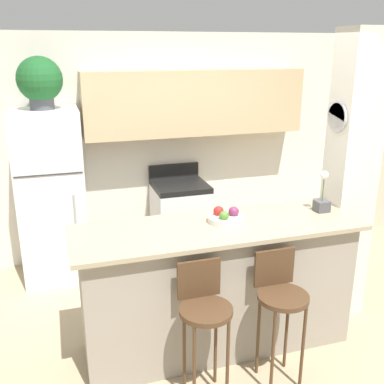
{
  "coord_description": "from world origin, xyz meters",
  "views": [
    {
      "loc": [
        -1.15,
        -3.01,
        2.39
      ],
      "look_at": [
        0.0,
        0.7,
        1.13
      ],
      "focal_mm": 42.0,
      "sensor_mm": 36.0,
      "label": 1
    }
  ],
  "objects_px": {
    "bar_stool_right": "(280,298)",
    "trash_bin": "(112,261)",
    "potted_plant_on_fridge": "(40,81)",
    "fruit_bowl": "(226,217)",
    "refrigerator": "(52,197)",
    "bar_stool_left": "(204,311)",
    "orchid_vase": "(322,199)",
    "stove_range": "(180,220)"
  },
  "relations": [
    {
      "from": "bar_stool_left",
      "to": "potted_plant_on_fridge",
      "type": "distance_m",
      "value": 2.75
    },
    {
      "from": "bar_stool_left",
      "to": "potted_plant_on_fridge",
      "type": "height_order",
      "value": "potted_plant_on_fridge"
    },
    {
      "from": "bar_stool_left",
      "to": "trash_bin",
      "type": "bearing_deg",
      "value": 101.61
    },
    {
      "from": "potted_plant_on_fridge",
      "to": "orchid_vase",
      "type": "relative_size",
      "value": 1.45
    },
    {
      "from": "bar_stool_left",
      "to": "fruit_bowl",
      "type": "distance_m",
      "value": 0.8
    },
    {
      "from": "stove_range",
      "to": "fruit_bowl",
      "type": "bearing_deg",
      "value": -93.0
    },
    {
      "from": "stove_range",
      "to": "bar_stool_left",
      "type": "distance_m",
      "value": 2.26
    },
    {
      "from": "potted_plant_on_fridge",
      "to": "orchid_vase",
      "type": "xyz_separation_m",
      "value": [
        2.17,
        -1.61,
        -0.89
      ]
    },
    {
      "from": "fruit_bowl",
      "to": "stove_range",
      "type": "bearing_deg",
      "value": 87.0
    },
    {
      "from": "bar_stool_right",
      "to": "orchid_vase",
      "type": "distance_m",
      "value": 0.99
    },
    {
      "from": "orchid_vase",
      "to": "stove_range",
      "type": "bearing_deg",
      "value": 115.0
    },
    {
      "from": "refrigerator",
      "to": "trash_bin",
      "type": "height_order",
      "value": "refrigerator"
    },
    {
      "from": "stove_range",
      "to": "potted_plant_on_fridge",
      "type": "distance_m",
      "value": 2.14
    },
    {
      "from": "stove_range",
      "to": "potted_plant_on_fridge",
      "type": "relative_size",
      "value": 2.11
    },
    {
      "from": "bar_stool_right",
      "to": "potted_plant_on_fridge",
      "type": "xyz_separation_m",
      "value": [
        -1.53,
        2.16,
        1.4
      ]
    },
    {
      "from": "refrigerator",
      "to": "trash_bin",
      "type": "xyz_separation_m",
      "value": [
        0.55,
        -0.22,
        -0.71
      ]
    },
    {
      "from": "bar_stool_left",
      "to": "bar_stool_right",
      "type": "relative_size",
      "value": 1.0
    },
    {
      "from": "potted_plant_on_fridge",
      "to": "trash_bin",
      "type": "height_order",
      "value": "potted_plant_on_fridge"
    },
    {
      "from": "orchid_vase",
      "to": "bar_stool_right",
      "type": "bearing_deg",
      "value": -139.51
    },
    {
      "from": "trash_bin",
      "to": "bar_stool_left",
      "type": "bearing_deg",
      "value": -78.39
    },
    {
      "from": "bar_stool_left",
      "to": "fruit_bowl",
      "type": "xyz_separation_m",
      "value": [
        0.37,
        0.56,
        0.44
      ]
    },
    {
      "from": "bar_stool_right",
      "to": "bar_stool_left",
      "type": "bearing_deg",
      "value": 180.0
    },
    {
      "from": "fruit_bowl",
      "to": "trash_bin",
      "type": "relative_size",
      "value": 0.76
    },
    {
      "from": "bar_stool_right",
      "to": "potted_plant_on_fridge",
      "type": "distance_m",
      "value": 2.99
    },
    {
      "from": "stove_range",
      "to": "potted_plant_on_fridge",
      "type": "height_order",
      "value": "potted_plant_on_fridge"
    },
    {
      "from": "potted_plant_on_fridge",
      "to": "fruit_bowl",
      "type": "bearing_deg",
      "value": -50.54
    },
    {
      "from": "orchid_vase",
      "to": "potted_plant_on_fridge",
      "type": "bearing_deg",
      "value": 143.47
    },
    {
      "from": "potted_plant_on_fridge",
      "to": "orchid_vase",
      "type": "bearing_deg",
      "value": -36.53
    },
    {
      "from": "refrigerator",
      "to": "fruit_bowl",
      "type": "bearing_deg",
      "value": -50.54
    },
    {
      "from": "refrigerator",
      "to": "bar_stool_left",
      "type": "height_order",
      "value": "refrigerator"
    },
    {
      "from": "fruit_bowl",
      "to": "bar_stool_right",
      "type": "bearing_deg",
      "value": -69.42
    },
    {
      "from": "orchid_vase",
      "to": "bar_stool_left",
      "type": "bearing_deg",
      "value": -155.73
    },
    {
      "from": "stove_range",
      "to": "fruit_bowl",
      "type": "distance_m",
      "value": 1.77
    },
    {
      "from": "orchid_vase",
      "to": "fruit_bowl",
      "type": "xyz_separation_m",
      "value": [
        -0.86,
        0.01,
        -0.07
      ]
    },
    {
      "from": "trash_bin",
      "to": "bar_stool_right",
      "type": "bearing_deg",
      "value": -63.29
    },
    {
      "from": "refrigerator",
      "to": "bar_stool_left",
      "type": "relative_size",
      "value": 1.8
    },
    {
      "from": "refrigerator",
      "to": "orchid_vase",
      "type": "xyz_separation_m",
      "value": [
        2.17,
        -1.61,
        0.28
      ]
    },
    {
      "from": "stove_range",
      "to": "bar_stool_right",
      "type": "bearing_deg",
      "value": -86.77
    },
    {
      "from": "potted_plant_on_fridge",
      "to": "fruit_bowl",
      "type": "distance_m",
      "value": 2.29
    },
    {
      "from": "bar_stool_right",
      "to": "trash_bin",
      "type": "xyz_separation_m",
      "value": [
        -0.97,
        1.94,
        -0.49
      ]
    },
    {
      "from": "fruit_bowl",
      "to": "trash_bin",
      "type": "distance_m",
      "value": 1.83
    },
    {
      "from": "bar_stool_right",
      "to": "trash_bin",
      "type": "relative_size",
      "value": 2.65
    }
  ]
}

